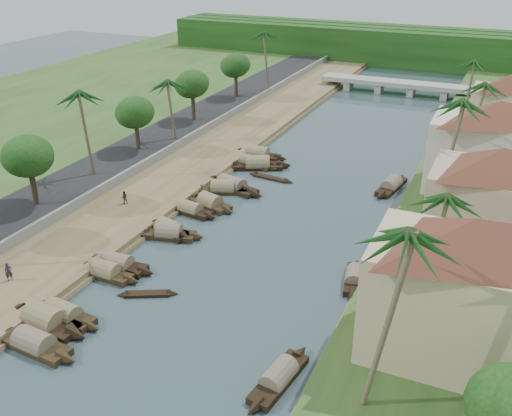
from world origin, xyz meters
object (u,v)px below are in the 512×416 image
at_px(bridge, 396,85).
at_px(sampan_1, 45,321).
at_px(sampan_0, 34,344).
at_px(person_near, 9,272).
at_px(building_near, 463,288).

bearing_deg(bridge, sampan_1, -96.83).
xyz_separation_m(sampan_0, person_near, (-7.46, 5.22, 1.22)).
bearing_deg(sampan_1, person_near, 161.24).
relative_size(sampan_0, person_near, 4.99).
relative_size(bridge, sampan_0, 3.37).
distance_m(sampan_1, person_near, 6.93).
bearing_deg(person_near, sampan_1, -74.98).
height_order(bridge, sampan_0, bridge).
relative_size(bridge, sampan_1, 3.20).
xyz_separation_m(sampan_1, person_near, (-6.24, 2.77, 1.21)).
bearing_deg(sampan_1, bridge, 88.34).
bearing_deg(building_near, sampan_0, -159.31).
xyz_separation_m(building_near, sampan_0, (-27.59, -10.42, -5.97)).
height_order(sampan_0, person_near, person_near).
distance_m(building_near, sampan_1, 30.49).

